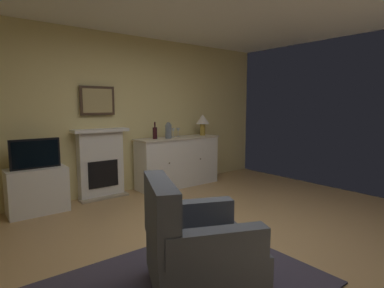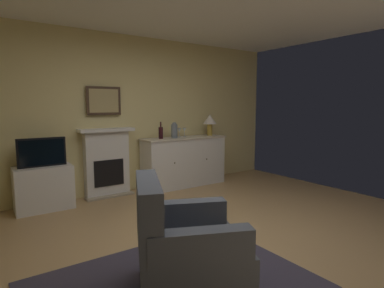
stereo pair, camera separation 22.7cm
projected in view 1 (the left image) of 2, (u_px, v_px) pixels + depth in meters
name	position (u px, v px, depth m)	size (l,w,h in m)	color
ground_plane	(221.00, 248.00, 3.31)	(6.32, 5.19, 0.10)	tan
wall_rear	(115.00, 115.00, 5.14)	(6.32, 0.06, 2.62)	#EAD68C
area_rug	(184.00, 287.00, 2.51)	(2.20, 1.59, 0.02)	#383342
fireplace_unit	(101.00, 163.00, 4.93)	(0.87, 0.30, 1.10)	white
framed_picture	(97.00, 101.00, 4.84)	(0.55, 0.04, 0.45)	#473323
sideboard_cabinet	(178.00, 162.00, 5.65)	(1.58, 0.49, 0.89)	white
table_lamp	(203.00, 121.00, 5.92)	(0.26, 0.26, 0.40)	#B79338
wine_bottle	(155.00, 133.00, 5.31)	(0.08, 0.08, 0.29)	#331419
wine_glass_left	(173.00, 131.00, 5.56)	(0.07, 0.07, 0.16)	silver
wine_glass_center	(178.00, 130.00, 5.62)	(0.07, 0.07, 0.16)	silver
vase_decorative	(168.00, 130.00, 5.39)	(0.11, 0.11, 0.28)	slate
tv_cabinet	(37.00, 190.00, 4.24)	(0.75, 0.42, 0.62)	white
tv_set	(35.00, 154.00, 4.15)	(0.62, 0.07, 0.40)	black
armchair	(195.00, 247.00, 2.39)	(1.05, 1.02, 0.92)	#474C56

